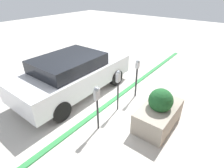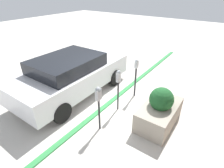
% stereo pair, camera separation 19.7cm
% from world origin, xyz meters
% --- Properties ---
extents(ground_plane, '(40.00, 40.00, 0.00)m').
position_xyz_m(ground_plane, '(0.00, 0.00, 0.00)').
color(ground_plane, beige).
extents(curb_strip, '(13.50, 0.16, 0.04)m').
position_xyz_m(curb_strip, '(0.00, 0.08, 0.02)').
color(curb_strip, '#338C47').
rests_on(curb_strip, ground_plane).
extents(parking_meter_nearest, '(0.17, 0.15, 1.38)m').
position_xyz_m(parking_meter_nearest, '(-1.06, -0.43, 1.01)').
color(parking_meter_nearest, '#232326').
rests_on(parking_meter_nearest, ground_plane).
extents(parking_meter_second, '(0.15, 0.13, 1.43)m').
position_xyz_m(parking_meter_second, '(0.01, -0.35, 1.03)').
color(parking_meter_second, '#232326').
rests_on(parking_meter_second, ground_plane).
extents(parking_meter_middle, '(0.15, 0.13, 1.45)m').
position_xyz_m(parking_meter_middle, '(1.07, -0.39, 0.97)').
color(parking_meter_middle, '#232326').
rests_on(parking_meter_middle, ground_plane).
extents(planter_box, '(1.61, 0.89, 1.20)m').
position_xyz_m(planter_box, '(0.14, -1.71, 0.46)').
color(planter_box, '#A39989').
rests_on(planter_box, ground_plane).
extents(parked_car_front, '(4.52, 2.05, 1.49)m').
position_xyz_m(parked_car_front, '(-0.10, 1.63, 0.79)').
color(parked_car_front, silver).
rests_on(parked_car_front, ground_plane).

